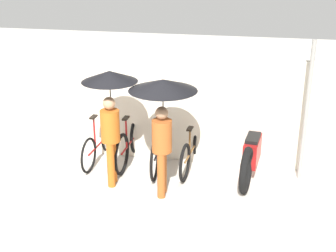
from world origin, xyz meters
TOP-DOWN VIEW (x-y plane):
  - ground_plane at (0.00, 0.00)m, footprint 30.00×30.00m
  - back_wall at (0.00, 2.05)m, footprint 10.87×0.12m
  - parked_bicycle_0 at (-0.89, 1.70)m, footprint 0.44×1.64m
  - parked_bicycle_1 at (-0.30, 1.73)m, footprint 0.44×1.74m
  - parked_bicycle_2 at (0.30, 1.68)m, footprint 0.44×1.83m
  - parked_bicycle_3 at (0.89, 1.75)m, footprint 0.44×1.75m
  - pedestrian_leading at (-0.37, 0.93)m, footprint 0.93×0.93m
  - pedestrian_center at (0.55, 0.75)m, footprint 1.09×1.09m
  - motorcycle at (1.98, 1.64)m, footprint 0.58×2.06m
  - awning_pole at (2.83, 1.69)m, footprint 0.07×0.07m

SIDE VIEW (x-z plane):
  - ground_plane at x=0.00m, z-range 0.00..0.00m
  - parked_bicycle_0 at x=-0.89m, z-range -0.18..0.89m
  - parked_bicycle_3 at x=0.89m, z-range -0.15..0.87m
  - parked_bicycle_2 at x=0.30m, z-range -0.13..0.91m
  - parked_bicycle_1 at x=-0.30m, z-range -0.13..0.92m
  - motorcycle at x=1.98m, z-range -0.05..0.91m
  - back_wall at x=0.00m, z-range 0.00..2.03m
  - awning_pole at x=2.83m, z-range 0.00..2.47m
  - pedestrian_leading at x=-0.37m, z-range 0.54..2.51m
  - pedestrian_center at x=0.55m, z-range 0.60..2.54m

